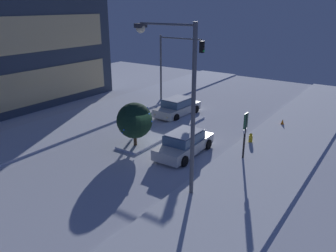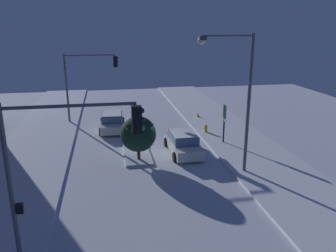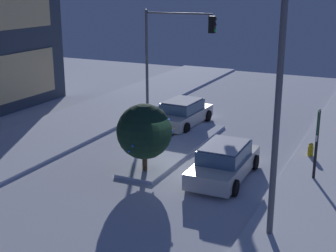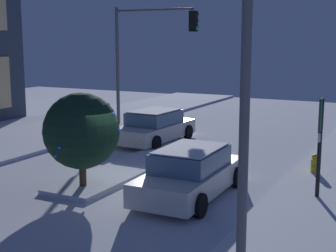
{
  "view_description": "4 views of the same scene",
  "coord_description": "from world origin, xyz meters",
  "px_view_note": "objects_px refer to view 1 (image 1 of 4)",
  "views": [
    {
      "loc": [
        -16.33,
        -13.32,
        9.01
      ],
      "look_at": [
        -0.15,
        -2.03,
        1.89
      ],
      "focal_mm": 36.0,
      "sensor_mm": 36.0,
      "label": 1
    },
    {
      "loc": [
        -21.82,
        2.29,
        8.78
      ],
      "look_at": [
        -0.34,
        -1.64,
        2.27
      ],
      "focal_mm": 36.47,
      "sensor_mm": 36.0,
      "label": 2
    },
    {
      "loc": [
        -17.46,
        -8.89,
        7.8
      ],
      "look_at": [
        -0.91,
        -0.91,
        2.39
      ],
      "focal_mm": 51.19,
      "sensor_mm": 36.0,
      "label": 3
    },
    {
      "loc": [
        -12.5,
        -8.8,
        4.61
      ],
      "look_at": [
        1.02,
        -1.81,
        1.97
      ],
      "focal_mm": 52.68,
      "sensor_mm": 36.0,
      "label": 4
    }
  ],
  "objects_px": {
    "parking_info_sign": "(245,130)",
    "construction_cone": "(282,123)",
    "car_near": "(184,143)",
    "traffic_light_corner_far_right": "(177,57)",
    "fire_hydrant": "(251,139)",
    "car_far": "(177,107)",
    "decorated_tree_median": "(135,121)",
    "street_lamp_arched": "(178,88)"
  },
  "relations": [
    {
      "from": "car_near",
      "to": "street_lamp_arched",
      "type": "xyz_separation_m",
      "value": [
        -4.02,
        -2.12,
        4.69
      ]
    },
    {
      "from": "car_far",
      "to": "parking_info_sign",
      "type": "relative_size",
      "value": 1.56
    },
    {
      "from": "traffic_light_corner_far_right",
      "to": "decorated_tree_median",
      "type": "height_order",
      "value": "traffic_light_corner_far_right"
    },
    {
      "from": "street_lamp_arched",
      "to": "parking_info_sign",
      "type": "bearing_deg",
      "value": -105.1
    },
    {
      "from": "traffic_light_corner_far_right",
      "to": "fire_hydrant",
      "type": "relative_size",
      "value": 8.19
    },
    {
      "from": "street_lamp_arched",
      "to": "construction_cone",
      "type": "height_order",
      "value": "street_lamp_arched"
    },
    {
      "from": "decorated_tree_median",
      "to": "car_near",
      "type": "bearing_deg",
      "value": -73.57
    },
    {
      "from": "car_near",
      "to": "fire_hydrant",
      "type": "height_order",
      "value": "car_near"
    },
    {
      "from": "car_near",
      "to": "construction_cone",
      "type": "xyz_separation_m",
      "value": [
        8.9,
        -3.53,
        -0.44
      ]
    },
    {
      "from": "car_far",
      "to": "fire_hydrant",
      "type": "distance_m",
      "value": 8.07
    },
    {
      "from": "car_near",
      "to": "parking_info_sign",
      "type": "xyz_separation_m",
      "value": [
        1.3,
        -3.46,
        1.23
      ]
    },
    {
      "from": "street_lamp_arched",
      "to": "parking_info_sign",
      "type": "distance_m",
      "value": 6.49
    },
    {
      "from": "car_far",
      "to": "construction_cone",
      "type": "xyz_separation_m",
      "value": [
        2.41,
        -8.34,
        -0.44
      ]
    },
    {
      "from": "car_far",
      "to": "fire_hydrant",
      "type": "relative_size",
      "value": 6.07
    },
    {
      "from": "fire_hydrant",
      "to": "construction_cone",
      "type": "relative_size",
      "value": 1.41
    },
    {
      "from": "car_far",
      "to": "traffic_light_corner_far_right",
      "type": "xyz_separation_m",
      "value": [
        2.95,
        2.0,
        3.74
      ]
    },
    {
      "from": "fire_hydrant",
      "to": "decorated_tree_median",
      "type": "relative_size",
      "value": 0.25
    },
    {
      "from": "car_near",
      "to": "decorated_tree_median",
      "type": "height_order",
      "value": "decorated_tree_median"
    },
    {
      "from": "car_far",
      "to": "street_lamp_arched",
      "type": "relative_size",
      "value": 0.56
    },
    {
      "from": "parking_info_sign",
      "to": "construction_cone",
      "type": "distance_m",
      "value": 7.78
    },
    {
      "from": "car_near",
      "to": "car_far",
      "type": "bearing_deg",
      "value": 35.41
    },
    {
      "from": "car_near",
      "to": "decorated_tree_median",
      "type": "xyz_separation_m",
      "value": [
        -0.96,
        3.25,
        1.17
      ]
    },
    {
      "from": "parking_info_sign",
      "to": "street_lamp_arched",
      "type": "bearing_deg",
      "value": 74.39
    },
    {
      "from": "fire_hydrant",
      "to": "traffic_light_corner_far_right",
      "type": "bearing_deg",
      "value": 60.65
    },
    {
      "from": "traffic_light_corner_far_right",
      "to": "parking_info_sign",
      "type": "height_order",
      "value": "traffic_light_corner_far_right"
    },
    {
      "from": "traffic_light_corner_far_right",
      "to": "fire_hydrant",
      "type": "distance_m",
      "value": 11.82
    },
    {
      "from": "fire_hydrant",
      "to": "construction_cone",
      "type": "distance_m",
      "value": 4.95
    },
    {
      "from": "street_lamp_arched",
      "to": "decorated_tree_median",
      "type": "xyz_separation_m",
      "value": [
        3.06,
        5.37,
        -3.52
      ]
    },
    {
      "from": "street_lamp_arched",
      "to": "fire_hydrant",
      "type": "xyz_separation_m",
      "value": [
        8.02,
        -0.74,
        -5.03
      ]
    },
    {
      "from": "street_lamp_arched",
      "to": "traffic_light_corner_far_right",
      "type": "bearing_deg",
      "value": -57.39
    },
    {
      "from": "fire_hydrant",
      "to": "car_near",
      "type": "bearing_deg",
      "value": 144.42
    },
    {
      "from": "decorated_tree_median",
      "to": "fire_hydrant",
      "type": "bearing_deg",
      "value": -50.95
    },
    {
      "from": "parking_info_sign",
      "to": "construction_cone",
      "type": "xyz_separation_m",
      "value": [
        7.6,
        -0.07,
        -1.66
      ]
    },
    {
      "from": "traffic_light_corner_far_right",
      "to": "street_lamp_arched",
      "type": "bearing_deg",
      "value": -56.45
    },
    {
      "from": "car_near",
      "to": "parking_info_sign",
      "type": "height_order",
      "value": "parking_info_sign"
    },
    {
      "from": "traffic_light_corner_far_right",
      "to": "decorated_tree_median",
      "type": "relative_size",
      "value": 2.07
    },
    {
      "from": "car_near",
      "to": "construction_cone",
      "type": "height_order",
      "value": "car_near"
    },
    {
      "from": "car_far",
      "to": "traffic_light_corner_far_right",
      "type": "relative_size",
      "value": 0.74
    },
    {
      "from": "car_far",
      "to": "fire_hydrant",
      "type": "xyz_separation_m",
      "value": [
        -2.49,
        -7.67,
        -0.34
      ]
    },
    {
      "from": "fire_hydrant",
      "to": "parking_info_sign",
      "type": "distance_m",
      "value": 3.18
    },
    {
      "from": "traffic_light_corner_far_right",
      "to": "fire_hydrant",
      "type": "bearing_deg",
      "value": -29.35
    },
    {
      "from": "construction_cone",
      "to": "traffic_light_corner_far_right",
      "type": "bearing_deg",
      "value": 87.02
    }
  ]
}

